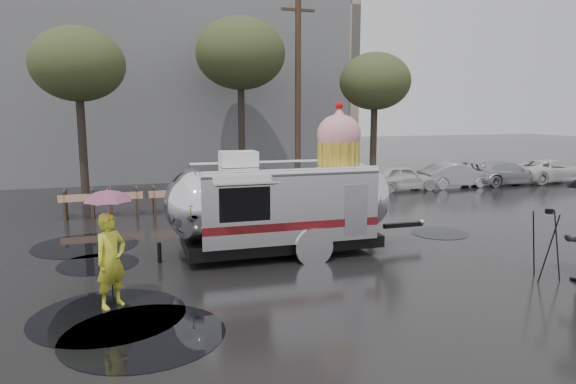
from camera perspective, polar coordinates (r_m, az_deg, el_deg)
name	(u,v)px	position (r m, az deg, el deg)	size (l,w,h in m)	color
ground	(406,287)	(11.36, 12.97, -10.27)	(120.00, 120.00, 0.00)	black
puddles	(150,277)	(12.08, -15.04, -9.15)	(12.50, 9.31, 0.01)	black
grey_building	(142,65)	(33.28, -15.88, 13.45)	(22.00, 12.00, 13.00)	#5E5E63
utility_pole	(298,91)	(24.54, 1.11, 11.10)	(1.60, 0.28, 9.00)	#473323
tree_left	(78,65)	(22.23, -22.33, 12.91)	(3.64, 3.64, 6.95)	#382D26
tree_mid	(241,54)	(24.92, -5.30, 15.00)	(4.20, 4.20, 8.03)	#382D26
tree_right	(375,82)	(25.05, 9.64, 11.94)	(3.36, 3.36, 6.42)	#382D26
barricade_row	(124,201)	(19.35, -17.76, -0.92)	(4.30, 0.80, 1.00)	#473323
parked_cars	(485,171)	(27.56, 21.08, 2.15)	(13.20, 1.90, 1.50)	silver
airstream_trailer	(284,200)	(13.38, -0.42, -0.87)	(7.48, 2.87, 4.03)	silver
person_left	(111,261)	(10.31, -19.06, -7.21)	(0.66, 0.44, 1.82)	yellow
umbrella_pink	(108,208)	(10.09, -19.35, -1.69)	(1.09, 1.09, 2.29)	pink
tripod	(547,237)	(12.64, 26.85, -4.47)	(0.61, 0.66, 1.61)	black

